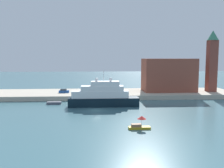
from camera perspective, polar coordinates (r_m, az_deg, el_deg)
The scene contains 10 objects.
ground at distance 71.18m, azimuth -3.67°, elevation -6.20°, with size 400.00×400.00×0.00m, color #3D6670.
quay_dock at distance 97.26m, azimuth -3.65°, elevation -2.35°, with size 110.00×21.32×1.68m, color #B7AD99.
large_yacht at distance 76.59m, azimuth -2.23°, elevation -2.89°, with size 22.04×4.63×11.60m.
small_motorboat at distance 53.11m, azimuth 6.49°, elevation -9.31°, with size 4.74×1.90×2.86m.
work_barge at distance 82.54m, azimuth -13.47°, elevation -4.36°, with size 4.65×1.68×0.80m, color #595966.
harbor_building at distance 101.42m, azimuth 13.14°, elevation 2.10°, with size 20.59×11.11×13.23m, color brown.
bell_tower at distance 105.30m, azimuth 22.44°, elevation 5.51°, with size 4.50×4.50×24.32m.
parked_car at distance 96.53m, azimuth -11.23°, elevation -1.64°, with size 3.92×1.79×1.44m.
person_figure at distance 91.77m, azimuth -8.28°, elevation -1.87°, with size 0.36×0.36×1.74m.
mooring_bollard at distance 87.55m, azimuth -1.30°, elevation -2.45°, with size 0.55×0.55×0.85m, color black.
Camera 1 is at (0.19, -69.52, 15.28)m, focal length 38.90 mm.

